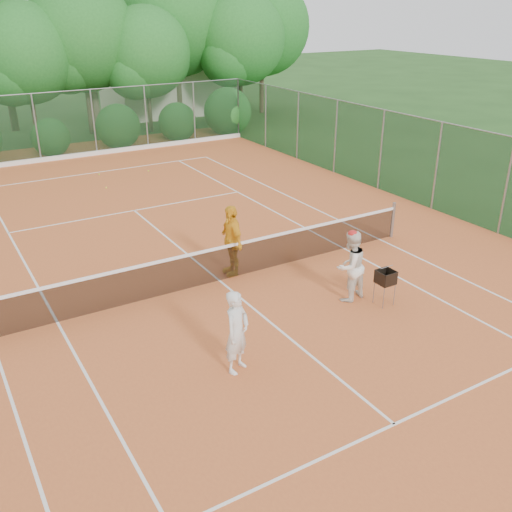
{
  "coord_description": "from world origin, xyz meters",
  "views": [
    {
      "loc": [
        -5.99,
        -11.79,
        6.58
      ],
      "look_at": [
        0.37,
        -1.2,
        1.1
      ],
      "focal_mm": 40.0,
      "sensor_mm": 36.0,
      "label": 1
    }
  ],
  "objects": [
    {
      "name": "club_building",
      "position": [
        9.0,
        24.0,
        1.5
      ],
      "size": [
        8.0,
        5.0,
        3.0
      ],
      "primitive_type": "cube",
      "color": "beige",
      "rests_on": "ground"
    },
    {
      "name": "player_yellow",
      "position": [
        0.49,
        0.24,
        0.97
      ],
      "size": [
        0.57,
        1.15,
        1.9
      ],
      "primitive_type": "imported",
      "rotation": [
        0.0,
        0.0,
        -1.67
      ],
      "color": "gold",
      "rests_on": "clay_court"
    },
    {
      "name": "tennis_net",
      "position": [
        0.0,
        0.0,
        0.53
      ],
      "size": [
        11.97,
        0.1,
        1.1
      ],
      "color": "gray",
      "rests_on": "clay_court"
    },
    {
      "name": "stray_ball_c",
      "position": [
        2.26,
        10.88,
        0.05
      ],
      "size": [
        0.07,
        0.07,
        0.07
      ],
      "primitive_type": "sphere",
      "color": "yellow",
      "rests_on": "clay_court"
    },
    {
      "name": "ball_hopper",
      "position": [
        2.78,
        -3.09,
        0.71
      ],
      "size": [
        0.38,
        0.38,
        0.87
      ],
      "rotation": [
        0.0,
        0.0,
        0.26
      ],
      "color": "gray",
      "rests_on": "clay_court"
    },
    {
      "name": "player_center_grp",
      "position": [
        2.22,
        -2.46,
        0.9
      ],
      "size": [
        0.94,
        0.79,
        1.78
      ],
      "color": "white",
      "rests_on": "clay_court"
    },
    {
      "name": "clay_court",
      "position": [
        0.0,
        0.0,
        0.01
      ],
      "size": [
        18.0,
        36.0,
        0.02
      ],
      "primitive_type": "cube",
      "color": "#CC642F",
      "rests_on": "ground"
    },
    {
      "name": "stray_ball_a",
      "position": [
        -0.03,
        9.42,
        0.05
      ],
      "size": [
        0.07,
        0.07,
        0.07
      ],
      "primitive_type": "sphere",
      "color": "yellow",
      "rests_on": "clay_court"
    },
    {
      "name": "player_white",
      "position": [
        -1.51,
        -3.62,
        0.87
      ],
      "size": [
        0.74,
        0.65,
        1.7
      ],
      "primitive_type": "imported",
      "rotation": [
        0.0,
        0.0,
        0.5
      ],
      "color": "silver",
      "rests_on": "clay_court"
    },
    {
      "name": "fence_back",
      "position": [
        0.0,
        15.0,
        1.52
      ],
      "size": [
        18.07,
        0.07,
        3.0
      ],
      "color": "#19381E",
      "rests_on": "clay_court"
    },
    {
      "name": "tropical_treeline",
      "position": [
        1.43,
        20.22,
        5.11
      ],
      "size": [
        32.1,
        8.49,
        15.03
      ],
      "color": "brown",
      "rests_on": "ground"
    },
    {
      "name": "fence_right",
      "position": [
        9.0,
        -1.5,
        1.52
      ],
      "size": [
        0.07,
        33.07,
        3.0
      ],
      "color": "#19381E",
      "rests_on": "clay_court"
    },
    {
      "name": "ground",
      "position": [
        0.0,
        0.0,
        0.0
      ],
      "size": [
        120.0,
        120.0,
        0.0
      ],
      "primitive_type": "plane",
      "color": "#204719",
      "rests_on": "ground"
    },
    {
      "name": "court_markings",
      "position": [
        0.0,
        0.0,
        0.02
      ],
      "size": [
        11.03,
        23.83,
        0.01
      ],
      "color": "white",
      "rests_on": "clay_court"
    },
    {
      "name": "stray_ball_b",
      "position": [
        0.3,
        11.44,
        0.05
      ],
      "size": [
        0.07,
        0.07,
        0.07
      ],
      "primitive_type": "sphere",
      "color": "#B9D531",
      "rests_on": "clay_court"
    }
  ]
}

